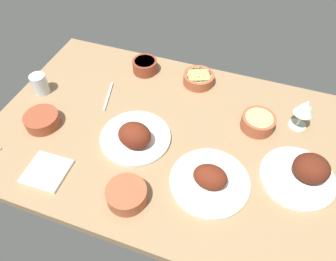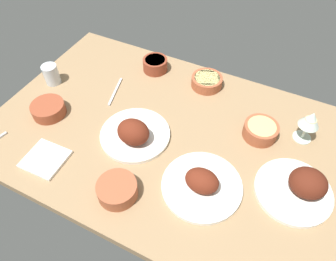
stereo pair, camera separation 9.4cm
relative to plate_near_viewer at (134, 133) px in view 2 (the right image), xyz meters
The scene contains 13 objects.
dining_table 14.12cm from the plate_near_viewer, 37.95° to the left, with size 140.00×90.00×4.00cm, color #937551.
plate_near_viewer is the anchor object (origin of this frame).
plate_center_main 61.14cm from the plate_near_viewer, ahead, with size 25.76×25.76×10.63cm.
plate_far_side 32.24cm from the plate_near_viewer, 15.15° to the right, with size 27.58×27.58×8.95cm.
bowl_potatoes 43.15cm from the plate_near_viewer, 72.22° to the left, with size 13.70×13.70×4.72cm.
bowl_sauce 24.00cm from the plate_near_viewer, 73.24° to the right, with size 13.51×13.51×5.51cm.
bowl_soup 38.65cm from the plate_near_viewer, behind, with size 13.54×13.54×4.99cm.
bowl_onions 42.77cm from the plate_near_viewer, 107.24° to the left, with size 11.40×11.40×5.91cm.
bowl_pasta 48.29cm from the plate_near_viewer, 28.64° to the left, with size 13.14×13.14×5.56cm.
wine_glass 64.87cm from the plate_near_viewer, 26.87° to the left, with size 7.60×7.60×14.00cm.
water_tumbler 51.47cm from the plate_near_viewer, 166.04° to the left, with size 6.69×6.69×8.95cm, color silver.
folded_napkin 33.56cm from the plate_near_viewer, 136.56° to the right, with size 14.34×13.73×1.20cm, color white.
fork_loose 28.74cm from the plate_near_viewer, 137.87° to the left, with size 17.52×0.90×0.80cm, color silver.
Camera 2 is at (34.35, -69.29, 97.28)cm, focal length 33.10 mm.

